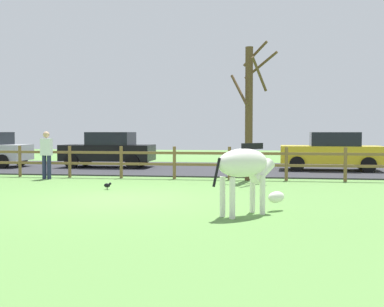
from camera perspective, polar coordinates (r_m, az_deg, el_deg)
ground_plane at (r=11.54m, az=-8.59°, el=-5.52°), size 60.00×60.00×0.00m
parking_asphalt at (r=20.56m, az=-1.04°, el=-1.81°), size 28.00×7.40×0.05m
paddock_fence at (r=16.43m, az=-5.41°, el=-0.80°), size 20.99×0.11×1.12m
bare_tree at (r=15.89m, az=6.98°, el=5.43°), size 1.59×1.60×4.68m
zebra at (r=9.26m, az=6.57°, el=-1.77°), size 1.50×1.51×1.41m
crow_on_grass at (r=13.50m, az=-10.20°, el=-3.79°), size 0.22×0.10×0.20m
parked_car_black at (r=21.24m, az=-10.06°, el=0.50°), size 4.01×1.91×1.56m
parked_car_yellow at (r=20.07m, az=16.51°, el=0.30°), size 4.07×2.03×1.56m
visitor_near_fence at (r=16.89m, az=-17.21°, el=0.08°), size 0.37×0.24×1.64m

